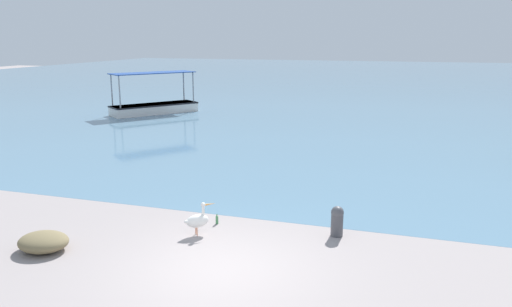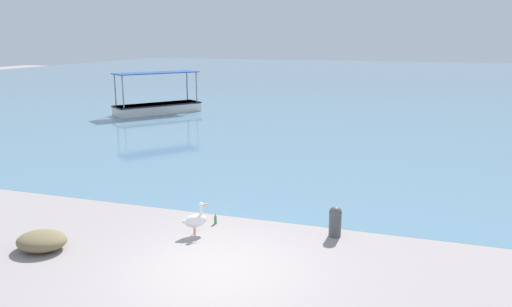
% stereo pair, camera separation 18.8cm
% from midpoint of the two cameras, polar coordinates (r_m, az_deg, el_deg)
% --- Properties ---
extents(ground, '(120.00, 120.00, 0.00)m').
position_cam_midpoint_polar(ground, '(10.56, -4.72, -13.07)').
color(ground, gray).
extents(harbor_water, '(110.00, 90.00, 0.00)m').
position_cam_midpoint_polar(harbor_water, '(57.05, 13.98, 8.12)').
color(harbor_water, slate).
rests_on(harbor_water, ground).
extents(fishing_boat_far_right, '(4.47, 5.25, 2.53)m').
position_cam_midpoint_polar(fishing_boat_far_right, '(31.83, -11.71, 5.39)').
color(fishing_boat_far_right, white).
rests_on(fishing_boat_far_right, harbor_water).
extents(pelican, '(0.66, 0.63, 0.80)m').
position_cam_midpoint_polar(pelican, '(12.16, -7.15, -7.57)').
color(pelican, '#E0997A').
rests_on(pelican, ground).
extents(mooring_bollard, '(0.31, 0.31, 0.74)m').
position_cam_midpoint_polar(mooring_bollard, '(12.15, 8.82, -7.54)').
color(mooring_bollard, '#47474C').
rests_on(mooring_bollard, ground).
extents(net_pile, '(1.15, 0.97, 0.41)m').
position_cam_midpoint_polar(net_pile, '(12.29, -23.53, -9.24)').
color(net_pile, olive).
rests_on(net_pile, ground).
extents(glass_bottle, '(0.07, 0.07, 0.27)m').
position_cam_midpoint_polar(glass_bottle, '(12.88, -4.90, -7.57)').
color(glass_bottle, '#3F7F4C').
rests_on(glass_bottle, ground).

